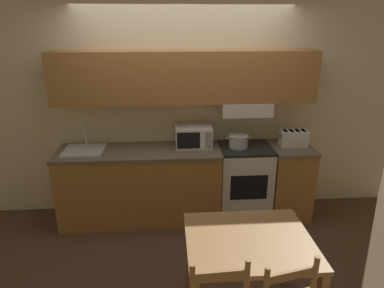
% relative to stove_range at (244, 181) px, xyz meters
% --- Properties ---
extents(ground_plane, '(16.00, 16.00, 0.00)m').
position_rel_stove_range_xyz_m(ground_plane, '(-0.71, 0.28, -0.45)').
color(ground_plane, '#4C3828').
extents(wall_back, '(5.40, 0.38, 2.55)m').
position_rel_stove_range_xyz_m(wall_back, '(-0.69, 0.22, 1.02)').
color(wall_back, beige).
rests_on(wall_back, ground_plane).
extents(lower_counter_main, '(1.91, 0.61, 0.90)m').
position_rel_stove_range_xyz_m(lower_counter_main, '(-1.27, -0.02, 0.00)').
color(lower_counter_main, '#A36B38').
rests_on(lower_counter_main, ground_plane).
extents(lower_counter_right_stub, '(0.48, 0.61, 0.90)m').
position_rel_stove_range_xyz_m(lower_counter_right_stub, '(0.56, -0.02, 0.00)').
color(lower_counter_right_stub, '#A36B38').
rests_on(lower_counter_right_stub, ground_plane).
extents(stove_range, '(0.62, 0.56, 0.90)m').
position_rel_stove_range_xyz_m(stove_range, '(0.00, 0.00, 0.00)').
color(stove_range, silver).
rests_on(stove_range, ground_plane).
extents(cooking_pot, '(0.32, 0.24, 0.15)m').
position_rel_stove_range_xyz_m(cooking_pot, '(-0.09, -0.00, 0.53)').
color(cooking_pot, '#B7BABF').
rests_on(cooking_pot, stove_range).
extents(microwave, '(0.43, 0.35, 0.25)m').
position_rel_stove_range_xyz_m(microwave, '(-0.62, 0.09, 0.58)').
color(microwave, silver).
rests_on(microwave, lower_counter_main).
extents(toaster, '(0.33, 0.18, 0.19)m').
position_rel_stove_range_xyz_m(toaster, '(0.58, 0.00, 0.55)').
color(toaster, silver).
rests_on(toaster, lower_counter_right_stub).
extents(sink_basin, '(0.45, 0.41, 0.29)m').
position_rel_stove_range_xyz_m(sink_basin, '(-1.90, -0.02, 0.47)').
color(sink_basin, '#B7BABF').
rests_on(sink_basin, lower_counter_main).
extents(dining_table, '(0.96, 0.81, 0.76)m').
position_rel_stove_range_xyz_m(dining_table, '(-0.32, -1.62, 0.20)').
color(dining_table, '#9E7042').
rests_on(dining_table, ground_plane).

